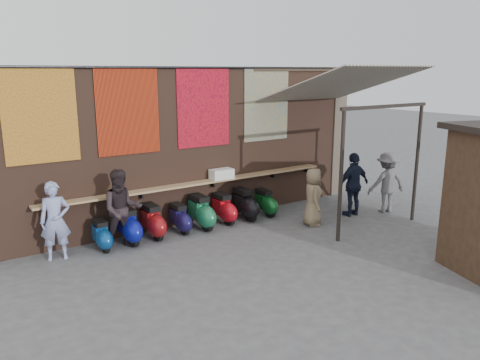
# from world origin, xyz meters

# --- Properties ---
(ground) EXTENTS (70.00, 70.00, 0.00)m
(ground) POSITION_xyz_m (0.00, 0.00, 0.00)
(ground) COLOR #474749
(ground) RESTS_ON ground
(brick_wall) EXTENTS (10.00, 0.40, 4.00)m
(brick_wall) POSITION_xyz_m (0.00, 2.70, 2.00)
(brick_wall) COLOR brown
(brick_wall) RESTS_ON ground
(pier_right) EXTENTS (0.50, 0.50, 4.00)m
(pier_right) POSITION_xyz_m (5.20, 2.70, 2.00)
(pier_right) COLOR #4C4238
(pier_right) RESTS_ON ground
(eating_counter) EXTENTS (8.00, 0.32, 0.05)m
(eating_counter) POSITION_xyz_m (0.00, 2.33, 1.10)
(eating_counter) COLOR #9E7A51
(eating_counter) RESTS_ON brick_wall
(shelf_box) EXTENTS (0.61, 0.33, 0.26)m
(shelf_box) POSITION_xyz_m (0.70, 2.30, 1.26)
(shelf_box) COLOR white
(shelf_box) RESTS_ON eating_counter
(tapestry_redgold) EXTENTS (1.50, 0.02, 2.00)m
(tapestry_redgold) POSITION_xyz_m (-3.60, 2.48, 3.00)
(tapestry_redgold) COLOR maroon
(tapestry_redgold) RESTS_ON brick_wall
(tapestry_sun) EXTENTS (1.50, 0.02, 2.00)m
(tapestry_sun) POSITION_xyz_m (-1.70, 2.48, 3.00)
(tapestry_sun) COLOR #F4370E
(tapestry_sun) RESTS_ON brick_wall
(tapestry_orange) EXTENTS (1.50, 0.02, 2.00)m
(tapestry_orange) POSITION_xyz_m (0.30, 2.48, 3.00)
(tapestry_orange) COLOR red
(tapestry_orange) RESTS_ON brick_wall
(tapestry_multi) EXTENTS (1.50, 0.02, 2.00)m
(tapestry_multi) POSITION_xyz_m (2.30, 2.48, 3.00)
(tapestry_multi) COLOR #26628E
(tapestry_multi) RESTS_ON brick_wall
(hang_rail) EXTENTS (9.50, 0.06, 0.06)m
(hang_rail) POSITION_xyz_m (0.00, 2.47, 3.98)
(hang_rail) COLOR black
(hang_rail) RESTS_ON brick_wall
(scooter_stool_0) EXTENTS (0.32, 0.71, 0.67)m
(scooter_stool_0) POSITION_xyz_m (-2.67, 1.97, 0.34)
(scooter_stool_0) COLOR navy
(scooter_stool_0) RESTS_ON ground
(scooter_stool_1) EXTENTS (0.39, 0.87, 0.83)m
(scooter_stool_1) POSITION_xyz_m (-2.02, 2.02, 0.41)
(scooter_stool_1) COLOR #0D1690
(scooter_stool_1) RESTS_ON ground
(scooter_stool_2) EXTENTS (0.38, 0.85, 0.81)m
(scooter_stool_2) POSITION_xyz_m (-1.41, 2.04, 0.40)
(scooter_stool_2) COLOR maroon
(scooter_stool_2) RESTS_ON ground
(scooter_stool_3) EXTENTS (0.34, 0.75, 0.71)m
(scooter_stool_3) POSITION_xyz_m (-0.70, 2.02, 0.36)
(scooter_stool_3) COLOR #161243
(scooter_stool_3) RESTS_ON ground
(scooter_stool_4) EXTENTS (0.40, 0.89, 0.85)m
(scooter_stool_4) POSITION_xyz_m (-0.12, 1.98, 0.42)
(scooter_stool_4) COLOR #1B6D45
(scooter_stool_4) RESTS_ON ground
(scooter_stool_5) EXTENTS (0.37, 0.82, 0.77)m
(scooter_stool_5) POSITION_xyz_m (0.59, 2.04, 0.39)
(scooter_stool_5) COLOR #B40D19
(scooter_stool_5) RESTS_ON ground
(scooter_stool_6) EXTENTS (0.39, 0.86, 0.82)m
(scooter_stool_6) POSITION_xyz_m (1.23, 2.01, 0.41)
(scooter_stool_6) COLOR black
(scooter_stool_6) RESTS_ON ground
(scooter_stool_7) EXTENTS (0.34, 0.75, 0.72)m
(scooter_stool_7) POSITION_xyz_m (1.89, 1.95, 0.36)
(scooter_stool_7) COLOR #0F4D1E
(scooter_stool_7) RESTS_ON ground
(diner_left) EXTENTS (0.69, 0.53, 1.68)m
(diner_left) POSITION_xyz_m (-3.60, 2.00, 0.84)
(diner_left) COLOR #8793C4
(diner_left) RESTS_ON ground
(diner_right) EXTENTS (1.00, 0.84, 1.82)m
(diner_right) POSITION_xyz_m (-2.23, 1.77, 0.91)
(diner_right) COLOR black
(diner_right) RESTS_ON ground
(shopper_navy) EXTENTS (1.04, 0.47, 1.75)m
(shopper_navy) POSITION_xyz_m (3.89, 0.60, 0.88)
(shopper_navy) COLOR black
(shopper_navy) RESTS_ON ground
(shopper_grey) EXTENTS (1.25, 0.95, 1.71)m
(shopper_grey) POSITION_xyz_m (4.90, 0.30, 0.85)
(shopper_grey) COLOR #5F5D63
(shopper_grey) RESTS_ON ground
(shopper_tan) EXTENTS (0.79, 0.87, 1.50)m
(shopper_tan) POSITION_xyz_m (2.40, 0.61, 0.75)
(shopper_tan) COLOR #77674C
(shopper_tan) RESTS_ON ground
(awning_canvas) EXTENTS (3.20, 3.28, 0.97)m
(awning_canvas) POSITION_xyz_m (3.50, 0.90, 3.55)
(awning_canvas) COLOR beige
(awning_canvas) RESTS_ON brick_wall
(awning_ledger) EXTENTS (3.30, 0.08, 0.12)m
(awning_ledger) POSITION_xyz_m (3.50, 2.49, 3.95)
(awning_ledger) COLOR #33261C
(awning_ledger) RESTS_ON brick_wall
(awning_header) EXTENTS (3.00, 0.08, 0.08)m
(awning_header) POSITION_xyz_m (3.50, -0.60, 3.08)
(awning_header) COLOR black
(awning_header) RESTS_ON awning_post_left
(awning_post_left) EXTENTS (0.09, 0.09, 3.10)m
(awning_post_left) POSITION_xyz_m (2.10, -0.60, 1.55)
(awning_post_left) COLOR black
(awning_post_left) RESTS_ON ground
(awning_post_right) EXTENTS (0.09, 0.09, 3.10)m
(awning_post_right) POSITION_xyz_m (4.90, -0.60, 1.55)
(awning_post_right) COLOR black
(awning_post_right) RESTS_ON ground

